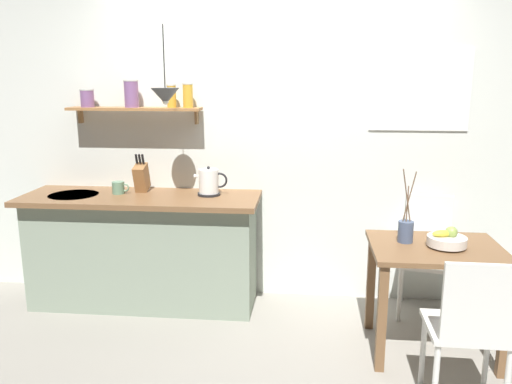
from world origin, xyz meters
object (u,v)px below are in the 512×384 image
at_px(electric_kettle, 209,182).
at_px(coffee_mug_by_sink, 119,188).
at_px(dining_table, 435,266).
at_px(fruit_bowl, 447,240).
at_px(twig_vase, 406,230).
at_px(dining_chair_near, 471,326).
at_px(knife_block, 141,177).
at_px(pendant_lamp, 165,96).
at_px(dining_chair_far, 426,249).

distance_m(electric_kettle, coffee_mug_by_sink, 0.71).
distance_m(dining_table, coffee_mug_by_sink, 2.39).
relative_size(fruit_bowl, twig_vase, 0.50).
relative_size(dining_chair_near, twig_vase, 1.84).
xyz_separation_m(knife_block, coffee_mug_by_sink, (-0.16, -0.08, -0.07)).
distance_m(dining_chair_near, knife_block, 2.58).
bearing_deg(electric_kettle, twig_vase, -20.25).
relative_size(electric_kettle, knife_block, 0.84).
bearing_deg(pendant_lamp, knife_block, 137.58).
distance_m(dining_table, fruit_bowl, 0.19).
height_order(dining_table, electric_kettle, electric_kettle).
xyz_separation_m(dining_table, dining_chair_far, (0.09, 0.64, -0.10)).
xyz_separation_m(coffee_mug_by_sink, pendant_lamp, (0.45, -0.19, 0.71)).
distance_m(twig_vase, electric_kettle, 1.50).
distance_m(twig_vase, pendant_lamp, 1.88).
xyz_separation_m(fruit_bowl, twig_vase, (-0.24, 0.08, 0.03)).
bearing_deg(fruit_bowl, dining_table, 169.74).
xyz_separation_m(dining_chair_near, knife_block, (-2.17, 1.30, 0.50)).
xyz_separation_m(dining_table, pendant_lamp, (-1.84, 0.38, 1.06)).
relative_size(dining_chair_near, coffee_mug_by_sink, 6.65).
xyz_separation_m(electric_kettle, knife_block, (-0.55, 0.06, 0.02)).
height_order(twig_vase, pendant_lamp, pendant_lamp).
xyz_separation_m(dining_chair_far, coffee_mug_by_sink, (-2.38, -0.08, 0.45)).
bearing_deg(knife_block, dining_chair_far, -0.07).
xyz_separation_m(dining_chair_near, electric_kettle, (-1.62, 1.24, 0.48)).
bearing_deg(dining_chair_near, coffee_mug_by_sink, 152.38).
height_order(electric_kettle, pendant_lamp, pendant_lamp).
relative_size(fruit_bowl, knife_block, 0.80).
height_order(fruit_bowl, coffee_mug_by_sink, coffee_mug_by_sink).
distance_m(twig_vase, knife_block, 2.04).
height_order(dining_table, twig_vase, twig_vase).
bearing_deg(dining_chair_near, twig_vase, 107.10).
relative_size(dining_table, pendant_lamp, 1.51).
xyz_separation_m(dining_table, electric_kettle, (-1.58, 0.59, 0.40)).
distance_m(dining_table, twig_vase, 0.29).
bearing_deg(twig_vase, coffee_mug_by_sink, 166.78).
relative_size(dining_chair_far, pendant_lamp, 1.64).
bearing_deg(knife_block, electric_kettle, -6.02).
bearing_deg(fruit_bowl, coffee_mug_by_sink, 166.23).
bearing_deg(twig_vase, electric_kettle, 159.75).
bearing_deg(dining_table, electric_kettle, 159.68).
xyz_separation_m(dining_table, dining_chair_near, (0.04, -0.65, -0.08)).
bearing_deg(pendant_lamp, coffee_mug_by_sink, 157.42).
xyz_separation_m(fruit_bowl, knife_block, (-2.19, 0.65, 0.24)).
height_order(dining_chair_far, pendant_lamp, pendant_lamp).
xyz_separation_m(twig_vase, electric_kettle, (-1.39, 0.51, 0.19)).
bearing_deg(pendant_lamp, electric_kettle, 38.51).
xyz_separation_m(twig_vase, knife_block, (-1.95, 0.57, 0.21)).
relative_size(dining_table, knife_block, 2.69).
height_order(dining_table, knife_block, knife_block).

